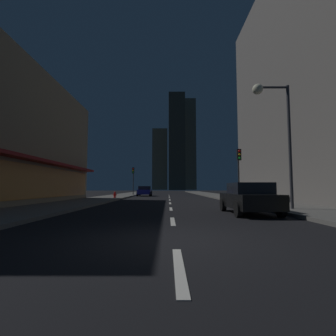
% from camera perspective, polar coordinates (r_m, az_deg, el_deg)
% --- Properties ---
extents(ground_plane, '(78.00, 136.00, 0.10)m').
position_cam_1_polar(ground_plane, '(37.89, -0.03, -6.49)').
color(ground_plane, black).
extents(sidewalk_right, '(4.00, 76.00, 0.15)m').
position_cam_1_polar(sidewalk_right, '(38.56, 10.49, -6.20)').
color(sidewalk_right, '#605E59').
rests_on(sidewalk_right, ground).
extents(sidewalk_left, '(4.00, 76.00, 0.15)m').
position_cam_1_polar(sidewalk_left, '(38.49, -10.57, -6.20)').
color(sidewalk_left, '#605E59').
rests_on(sidewalk_left, ground).
extents(lane_marking_center, '(0.16, 38.60, 0.01)m').
position_cam_1_polar(lane_marking_center, '(22.10, 0.16, -7.72)').
color(lane_marking_center, silver).
rests_on(lane_marking_center, ground).
extents(building_apartment_right, '(11.00, 20.00, 20.88)m').
position_cam_1_polar(building_apartment_right, '(27.90, 32.79, 15.47)').
color(building_apartment_right, slate).
rests_on(building_apartment_right, ground).
extents(skyscraper_distant_tall, '(8.77, 5.60, 35.75)m').
position_cam_1_polar(skyscraper_distant_tall, '(145.12, -2.17, 2.02)').
color(skyscraper_distant_tall, '#5F5A47').
rests_on(skyscraper_distant_tall, ground).
extents(skyscraper_distant_mid, '(8.51, 7.51, 51.12)m').
position_cam_1_polar(skyscraper_distant_mid, '(130.84, 1.75, 6.15)').
color(skyscraper_distant_mid, '#39362B').
rests_on(skyscraper_distant_mid, ground).
extents(skyscraper_distant_short, '(8.36, 6.83, 53.75)m').
position_cam_1_polar(skyscraper_distant_short, '(147.28, 4.48, 5.47)').
color(skyscraper_distant_short, brown).
rests_on(skyscraper_distant_short, ground).
extents(car_parked_near, '(1.98, 4.24, 1.45)m').
position_cam_1_polar(car_parked_near, '(12.20, 17.83, -6.61)').
color(car_parked_near, black).
rests_on(car_parked_near, ground).
extents(car_parked_far, '(1.98, 4.24, 1.45)m').
position_cam_1_polar(car_parked_far, '(36.46, -5.71, -5.30)').
color(car_parked_far, navy).
rests_on(car_parked_far, ground).
extents(fire_hydrant_far_left, '(0.42, 0.30, 0.65)m').
position_cam_1_polar(fire_hydrant_far_left, '(27.33, -12.46, -6.07)').
color(fire_hydrant_far_left, red).
rests_on(fire_hydrant_far_left, sidewalk_left).
extents(traffic_light_near_right, '(0.32, 0.48, 4.20)m').
position_cam_1_polar(traffic_light_near_right, '(20.51, 15.77, 1.12)').
color(traffic_light_near_right, '#2D2D2D').
rests_on(traffic_light_near_right, sidewalk_right).
extents(traffic_light_far_left, '(0.32, 0.48, 4.20)m').
position_cam_1_polar(traffic_light_far_left, '(38.13, -8.32, -1.56)').
color(traffic_light_far_left, '#2D2D2D').
rests_on(traffic_light_far_left, sidewalk_left).
extents(street_lamp_right, '(1.96, 0.56, 6.58)m').
position_cam_1_polar(street_lamp_right, '(14.42, 22.82, 11.26)').
color(street_lamp_right, '#38383D').
rests_on(street_lamp_right, sidewalk_right).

